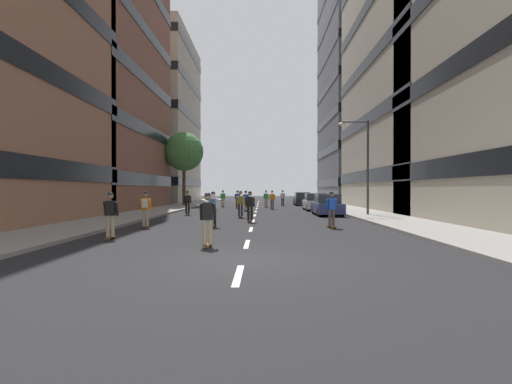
# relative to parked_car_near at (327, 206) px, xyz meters

# --- Properties ---
(ground_plane) EXTENTS (151.15, 151.15, 0.00)m
(ground_plane) POSITION_rel_parked_car_near_xyz_m (-5.22, 6.96, -0.70)
(ground_plane) COLOR black
(sidewalk_left) EXTENTS (3.62, 69.28, 0.14)m
(sidewalk_left) POSITION_rel_parked_car_near_xyz_m (-13.44, 10.11, -0.63)
(sidewalk_left) COLOR gray
(sidewalk_left) RESTS_ON ground_plane
(sidewalk_right) EXTENTS (3.62, 69.28, 0.14)m
(sidewalk_right) POSITION_rel_parked_car_near_xyz_m (3.01, 10.11, -0.63)
(sidewalk_right) COLOR gray
(sidewalk_right) RESTS_ON ground_plane
(lane_markings) EXTENTS (0.16, 57.20, 0.01)m
(lane_markings) POSITION_rel_parked_car_near_xyz_m (-5.22, 7.26, -0.70)
(lane_markings) COLOR silver
(lane_markings) RESTS_ON ground_plane
(building_left_mid) EXTENTS (16.35, 18.23, 36.46)m
(building_left_mid) POSITION_rel_parked_car_near_xyz_m (-23.36, 8.10, 17.62)
(building_left_mid) COLOR brown
(building_left_mid) RESTS_ON ground_plane
(building_left_far) EXTENTS (16.35, 18.72, 24.23)m
(building_left_far) POSITION_rel_parked_car_near_xyz_m (-23.36, 30.66, 11.51)
(building_left_far) COLOR #BCB29E
(building_left_far) RESTS_ON ground_plane
(building_right_mid) EXTENTS (16.35, 22.53, 25.67)m
(building_right_mid) POSITION_rel_parked_car_near_xyz_m (12.93, 8.10, 12.23)
(building_right_mid) COLOR #BCB29E
(building_right_mid) RESTS_ON ground_plane
(building_right_far) EXTENTS (16.35, 19.15, 37.12)m
(building_right_far) POSITION_rel_parked_car_near_xyz_m (12.93, 30.66, 17.95)
(building_right_far) COLOR slate
(building_right_far) RESTS_ON ground_plane
(parked_car_near) EXTENTS (1.82, 4.40, 1.52)m
(parked_car_near) POSITION_rel_parked_car_near_xyz_m (0.00, 0.00, 0.00)
(parked_car_near) COLOR navy
(parked_car_near) RESTS_ON ground_plane
(parked_car_mid) EXTENTS (1.82, 4.40, 1.52)m
(parked_car_mid) POSITION_rel_parked_car_near_xyz_m (0.00, 18.09, 0.00)
(parked_car_mid) COLOR black
(parked_car_mid) RESTS_ON ground_plane
(parked_car_far) EXTENTS (1.82, 4.40, 1.52)m
(parked_car_far) POSITION_rel_parked_car_near_xyz_m (0.00, 6.92, 0.00)
(parked_car_far) COLOR silver
(parked_car_far) RESTS_ON ground_plane
(street_tree_near) EXTENTS (4.35, 4.35, 8.13)m
(street_tree_near) POSITION_rel_parked_car_near_xyz_m (-13.44, 15.95, 5.37)
(street_tree_near) COLOR #4C3823
(street_tree_near) RESTS_ON sidewalk_left
(streetlamp_right) EXTENTS (2.13, 0.30, 6.50)m
(streetlamp_right) POSITION_rel_parked_car_near_xyz_m (2.28, -0.98, 3.44)
(streetlamp_right) COLOR #3F3F44
(streetlamp_right) RESTS_ON sidewalk_right
(skater_0) EXTENTS (0.53, 0.90, 1.78)m
(skater_0) POSITION_rel_parked_car_near_xyz_m (-6.46, -16.00, 0.29)
(skater_0) COLOR brown
(skater_0) RESTS_ON ground_plane
(skater_1) EXTENTS (0.55, 0.91, 1.78)m
(skater_1) POSITION_rel_parked_car_near_xyz_m (-3.75, 8.73, 0.29)
(skater_1) COLOR brown
(skater_1) RESTS_ON ground_plane
(skater_2) EXTENTS (0.55, 0.91, 1.78)m
(skater_2) POSITION_rel_parked_car_near_xyz_m (-7.12, 10.71, 0.29)
(skater_2) COLOR brown
(skater_2) RESTS_ON ground_plane
(skater_3) EXTENTS (0.55, 0.91, 1.78)m
(skater_3) POSITION_rel_parked_car_near_xyz_m (-7.12, -9.16, 0.32)
(skater_3) COLOR brown
(skater_3) RESTS_ON ground_plane
(skater_4) EXTENTS (0.53, 0.90, 1.78)m
(skater_4) POSITION_rel_parked_car_near_xyz_m (-10.38, -14.01, 0.29)
(skater_4) COLOR brown
(skater_4) RESTS_ON ground_plane
(skater_5) EXTENTS (0.54, 0.91, 1.78)m
(skater_5) POSITION_rel_parked_car_near_xyz_m (-5.38, -6.08, 0.29)
(skater_5) COLOR brown
(skater_5) RESTS_ON ground_plane
(skater_6) EXTENTS (0.55, 0.92, 1.78)m
(skater_6) POSITION_rel_parked_car_near_xyz_m (-10.14, 0.27, 0.32)
(skater_6) COLOR brown
(skater_6) RESTS_ON ground_plane
(skater_7) EXTENTS (0.56, 0.92, 1.78)m
(skater_7) POSITION_rel_parked_car_near_xyz_m (-4.27, 12.34, 0.29)
(skater_7) COLOR brown
(skater_7) RESTS_ON ground_plane
(skater_8) EXTENTS (0.54, 0.91, 1.78)m
(skater_8) POSITION_rel_parked_car_near_xyz_m (-6.11, -2.59, 0.32)
(skater_8) COLOR brown
(skater_8) RESTS_ON ground_plane
(skater_9) EXTENTS (0.55, 0.91, 1.78)m
(skater_9) POSITION_rel_parked_car_near_xyz_m (-2.36, 16.28, 0.32)
(skater_9) COLOR brown
(skater_9) RESTS_ON ground_plane
(skater_10) EXTENTS (0.55, 0.92, 1.78)m
(skater_10) POSITION_rel_parked_car_near_xyz_m (-6.10, 5.59, 0.29)
(skater_10) COLOR brown
(skater_10) RESTS_ON ground_plane
(skater_11) EXTENTS (0.56, 0.92, 1.78)m
(skater_11) POSITION_rel_parked_car_near_xyz_m (-8.84, 13.48, 0.29)
(skater_11) COLOR brown
(skater_11) RESTS_ON ground_plane
(skater_12) EXTENTS (0.55, 0.91, 1.78)m
(skater_12) POSITION_rel_parked_car_near_xyz_m (-10.34, -9.60, 0.32)
(skater_12) COLOR brown
(skater_12) RESTS_ON ground_plane
(skater_13) EXTENTS (0.57, 0.92, 1.78)m
(skater_13) POSITION_rel_parked_car_near_xyz_m (-1.33, -9.51, 0.29)
(skater_13) COLOR brown
(skater_13) RESTS_ON ground_plane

